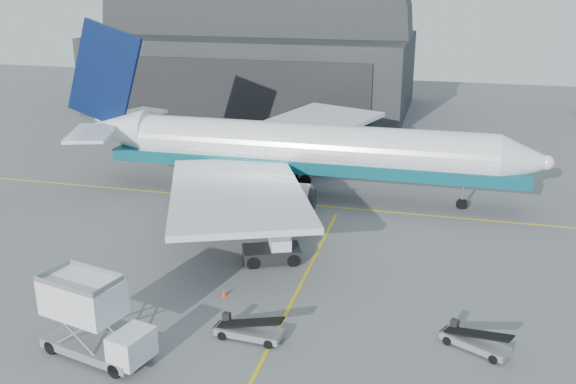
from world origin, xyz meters
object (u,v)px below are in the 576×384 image
(belt_loader_a, at_px, (248,331))
(catering_truck, at_px, (92,319))
(airliner, at_px, (292,149))
(belt_loader_b, at_px, (475,341))
(pushback_tug, at_px, (273,252))

(belt_loader_a, bearing_deg, catering_truck, -149.97)
(airliner, bearing_deg, belt_loader_a, -81.87)
(catering_truck, height_order, belt_loader_b, catering_truck)
(pushback_tug, height_order, belt_loader_a, pushback_tug)
(airliner, relative_size, belt_loader_b, 11.51)
(airliner, xyz_separation_m, pushback_tug, (2.37, -15.84, -4.08))
(airliner, xyz_separation_m, belt_loader_b, (17.53, -24.95, -4.34))
(pushback_tug, xyz_separation_m, belt_loader_b, (15.16, -9.11, -0.27))
(catering_truck, distance_m, belt_loader_a, 9.38)
(belt_loader_b, bearing_deg, pushback_tug, 176.68)
(pushback_tug, bearing_deg, belt_loader_a, -104.94)
(pushback_tug, distance_m, belt_loader_b, 17.69)
(pushback_tug, relative_size, belt_loader_b, 1.18)
(catering_truck, bearing_deg, belt_loader_a, 39.93)
(belt_loader_b, bearing_deg, airliner, 152.77)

